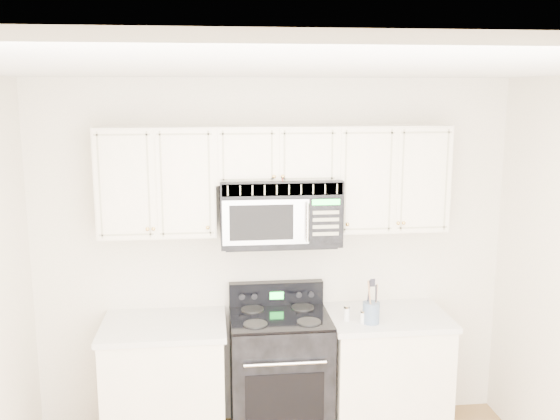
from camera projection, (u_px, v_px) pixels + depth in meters
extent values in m
cube|color=silver|center=(313.00, 69.00, 2.70)|extent=(3.50, 3.50, 0.01)
cube|color=white|center=(273.00, 255.00, 4.65)|extent=(3.50, 0.01, 2.60)
cube|color=white|center=(166.00, 387.00, 4.42)|extent=(0.82, 0.63, 0.88)
cube|color=silver|center=(164.00, 326.00, 4.33)|extent=(0.86, 0.65, 0.04)
cube|color=white|center=(386.00, 376.00, 4.59)|extent=(0.82, 0.63, 0.88)
cube|color=silver|center=(388.00, 317.00, 4.50)|extent=(0.86, 0.65, 0.04)
cube|color=black|center=(280.00, 378.00, 4.52)|extent=(0.70, 0.60, 0.92)
cube|color=black|center=(285.00, 400.00, 4.22)|extent=(0.54, 0.01, 0.37)
cylinder|color=silver|center=(285.00, 364.00, 4.14)|extent=(0.56, 0.02, 0.02)
cube|color=black|center=(280.00, 317.00, 4.43)|extent=(0.70, 0.60, 0.02)
cube|color=black|center=(276.00, 294.00, 4.67)|extent=(0.70, 0.08, 0.19)
cube|color=#20FF3E|center=(277.00, 296.00, 4.62)|extent=(0.10, 0.00, 0.06)
cube|color=white|center=(157.00, 181.00, 4.29)|extent=(0.80, 0.33, 0.75)
cube|color=white|center=(389.00, 178.00, 4.47)|extent=(0.80, 0.33, 0.75)
cube|color=white|center=(275.00, 154.00, 4.34)|extent=(0.84, 0.33, 0.39)
sphere|color=#D9AD57|center=(153.00, 229.00, 4.16)|extent=(0.03, 0.03, 0.03)
sphere|color=#D9AD57|center=(208.00, 228.00, 4.20)|extent=(0.03, 0.03, 0.03)
sphere|color=#D9AD57|center=(347.00, 224.00, 4.30)|extent=(0.03, 0.03, 0.03)
sphere|color=#D9AD57|center=(398.00, 223.00, 4.34)|extent=(0.03, 0.03, 0.03)
sphere|color=#D9AD57|center=(274.00, 177.00, 4.18)|extent=(0.03, 0.03, 0.03)
sphere|color=#D9AD57|center=(283.00, 177.00, 4.19)|extent=(0.03, 0.03, 0.03)
cylinder|color=red|center=(283.00, 185.00, 4.20)|extent=(0.00, 0.00, 0.11)
sphere|color=#D9AD57|center=(283.00, 193.00, 4.21)|extent=(0.04, 0.04, 0.04)
cube|color=black|center=(280.00, 211.00, 4.38)|extent=(0.83, 0.42, 0.46)
cube|color=#ADA68C|center=(283.00, 190.00, 4.15)|extent=(0.81, 0.01, 0.08)
cube|color=#A6A6A9|center=(266.00, 222.00, 4.17)|extent=(0.58, 0.01, 0.31)
cube|color=black|center=(262.00, 223.00, 4.16)|extent=(0.43, 0.01, 0.24)
cube|color=black|center=(326.00, 221.00, 4.21)|extent=(0.23, 0.01, 0.31)
cube|color=#20FF3E|center=(326.00, 202.00, 4.18)|extent=(0.19, 0.00, 0.04)
cylinder|color=silver|center=(308.00, 223.00, 4.16)|extent=(0.02, 0.02, 0.26)
cylinder|color=slate|center=(371.00, 313.00, 4.32)|extent=(0.12, 0.12, 0.15)
cylinder|color=#A77955|center=(376.00, 302.00, 4.31)|extent=(0.01, 0.01, 0.26)
cylinder|color=black|center=(368.00, 300.00, 4.33)|extent=(0.01, 0.01, 0.28)
cylinder|color=#A77955|center=(370.00, 301.00, 4.27)|extent=(0.01, 0.01, 0.30)
cylinder|color=black|center=(376.00, 302.00, 4.31)|extent=(0.01, 0.01, 0.26)
cylinder|color=silver|center=(363.00, 318.00, 4.32)|extent=(0.04, 0.04, 0.08)
cylinder|color=silver|center=(363.00, 312.00, 4.31)|extent=(0.04, 0.04, 0.02)
cylinder|color=silver|center=(347.00, 314.00, 4.37)|extent=(0.04, 0.04, 0.09)
cylinder|color=silver|center=(347.00, 307.00, 4.36)|extent=(0.05, 0.05, 0.02)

